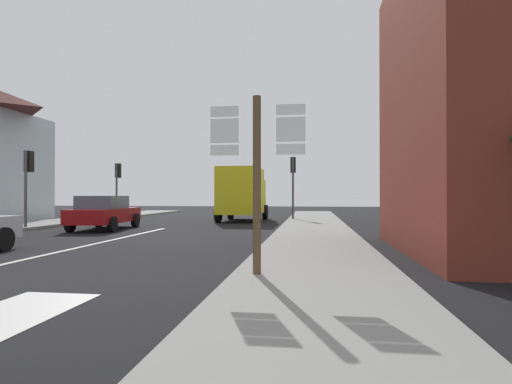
# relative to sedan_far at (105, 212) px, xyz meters

# --- Properties ---
(ground_plane) EXTENTS (80.00, 80.00, 0.00)m
(ground_plane) POSITION_rel_sedan_far_xyz_m (2.39, -1.17, -0.76)
(ground_plane) COLOR black
(sidewalk_right) EXTENTS (2.96, 44.00, 0.14)m
(sidewalk_right) POSITION_rel_sedan_far_xyz_m (9.06, -3.17, -0.69)
(sidewalk_right) COLOR gray
(sidewalk_right) RESTS_ON ground
(lane_centre_stripe) EXTENTS (0.16, 12.00, 0.01)m
(lane_centre_stripe) POSITION_rel_sedan_far_xyz_m (2.39, -5.17, -0.75)
(lane_centre_stripe) COLOR silver
(lane_centre_stripe) RESTS_ON ground
(lane_turn_arrow) EXTENTS (1.20, 2.20, 0.01)m
(lane_turn_arrow) POSITION_rel_sedan_far_xyz_m (5.25, -12.17, -0.75)
(lane_turn_arrow) COLOR silver
(lane_turn_arrow) RESTS_ON ground
(sedan_far) EXTENTS (2.25, 4.33, 1.47)m
(sedan_far) POSITION_rel_sedan_far_xyz_m (0.00, 0.00, 0.00)
(sedan_far) COLOR maroon
(sedan_far) RESTS_ON ground
(delivery_truck) EXTENTS (2.52, 5.02, 3.05)m
(delivery_truck) POSITION_rel_sedan_far_xyz_m (4.95, 6.79, 0.89)
(delivery_truck) COLOR yellow
(delivery_truck) RESTS_ON ground
(route_sign_post) EXTENTS (1.66, 0.14, 3.20)m
(route_sign_post) POSITION_rel_sedan_far_xyz_m (8.03, -9.83, 1.15)
(route_sign_post) COLOR brown
(route_sign_post) RESTS_ON ground
(traffic_light_far_right) EXTENTS (0.30, 0.49, 3.71)m
(traffic_light_far_right) POSITION_rel_sedan_far_xyz_m (7.89, 7.02, 1.99)
(traffic_light_far_right) COLOR #47474C
(traffic_light_far_right) RESTS_ON ground
(traffic_light_near_left) EXTENTS (0.30, 0.49, 3.40)m
(traffic_light_near_left) POSITION_rel_sedan_far_xyz_m (-3.10, -0.73, 1.76)
(traffic_light_near_left) COLOR #47474C
(traffic_light_near_left) RESTS_ON ground
(traffic_light_far_left) EXTENTS (0.30, 0.49, 3.50)m
(traffic_light_far_left) POSITION_rel_sedan_far_xyz_m (-3.10, 7.46, 1.83)
(traffic_light_far_left) COLOR #47474C
(traffic_light_far_left) RESTS_ON ground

